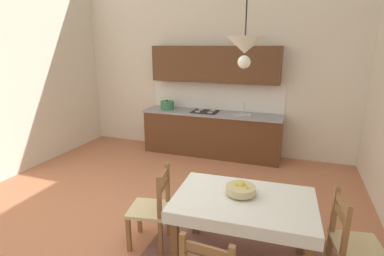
{
  "coord_description": "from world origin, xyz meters",
  "views": [
    {
      "loc": [
        1.7,
        -2.92,
        2.21
      ],
      "look_at": [
        0.3,
        1.01,
        1.05
      ],
      "focal_mm": 28.0,
      "sensor_mm": 36.0,
      "label": 1
    }
  ],
  "objects_px": {
    "dining_chair_window_side": "(353,245)",
    "pendant_lamp": "(245,46)",
    "kitchen_cabinetry": "(212,114)",
    "dining_table": "(243,210)",
    "dining_chair_tv_side": "(152,209)",
    "fruit_bowl": "(241,189)"
  },
  "relations": [
    {
      "from": "dining_chair_window_side",
      "to": "pendant_lamp",
      "type": "relative_size",
      "value": 1.16
    },
    {
      "from": "kitchen_cabinetry",
      "to": "dining_table",
      "type": "bearing_deg",
      "value": -68.63
    },
    {
      "from": "dining_chair_tv_side",
      "to": "fruit_bowl",
      "type": "height_order",
      "value": "dining_chair_tv_side"
    },
    {
      "from": "pendant_lamp",
      "to": "fruit_bowl",
      "type": "bearing_deg",
      "value": 92.04
    },
    {
      "from": "fruit_bowl",
      "to": "pendant_lamp",
      "type": "distance_m",
      "value": 1.4
    },
    {
      "from": "kitchen_cabinetry",
      "to": "dining_chair_window_side",
      "type": "bearing_deg",
      "value": -53.84
    },
    {
      "from": "kitchen_cabinetry",
      "to": "dining_chair_window_side",
      "type": "xyz_separation_m",
      "value": [
        2.21,
        -3.03,
        -0.41
      ]
    },
    {
      "from": "dining_table",
      "to": "pendant_lamp",
      "type": "xyz_separation_m",
      "value": [
        -0.04,
        -0.1,
        1.58
      ]
    },
    {
      "from": "fruit_bowl",
      "to": "dining_chair_window_side",
      "type": "bearing_deg",
      "value": -1.0
    },
    {
      "from": "dining_chair_tv_side",
      "to": "pendant_lamp",
      "type": "bearing_deg",
      "value": -5.63
    },
    {
      "from": "dining_chair_tv_side",
      "to": "fruit_bowl",
      "type": "distance_m",
      "value": 1.04
    },
    {
      "from": "dining_table",
      "to": "kitchen_cabinetry",
      "type": "bearing_deg",
      "value": 111.37
    },
    {
      "from": "dining_table",
      "to": "dining_chair_tv_side",
      "type": "distance_m",
      "value": 1.03
    },
    {
      "from": "dining_table",
      "to": "pendant_lamp",
      "type": "bearing_deg",
      "value": -112.21
    },
    {
      "from": "kitchen_cabinetry",
      "to": "dining_chair_tv_side",
      "type": "distance_m",
      "value": 3.12
    },
    {
      "from": "fruit_bowl",
      "to": "pendant_lamp",
      "type": "xyz_separation_m",
      "value": [
        0.01,
        -0.17,
        1.39
      ]
    },
    {
      "from": "dining_chair_tv_side",
      "to": "dining_chair_window_side",
      "type": "xyz_separation_m",
      "value": [
        2.03,
        0.06,
        0.0
      ]
    },
    {
      "from": "kitchen_cabinetry",
      "to": "pendant_lamp",
      "type": "height_order",
      "value": "pendant_lamp"
    },
    {
      "from": "dining_table",
      "to": "dining_chair_window_side",
      "type": "bearing_deg",
      "value": 2.82
    },
    {
      "from": "dining_chair_tv_side",
      "to": "pendant_lamp",
      "type": "height_order",
      "value": "pendant_lamp"
    },
    {
      "from": "dining_chair_tv_side",
      "to": "kitchen_cabinetry",
      "type": "bearing_deg",
      "value": 93.48
    },
    {
      "from": "dining_table",
      "to": "dining_chair_tv_side",
      "type": "xyz_separation_m",
      "value": [
        -1.02,
        -0.01,
        -0.18
      ]
    }
  ]
}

